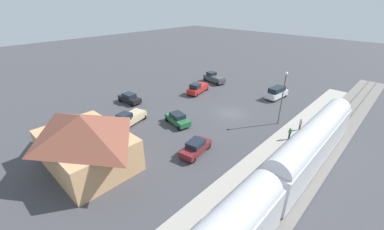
% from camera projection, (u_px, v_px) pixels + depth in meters
% --- Properties ---
extents(ground_plane, '(200.00, 200.00, 0.00)m').
position_uv_depth(ground_plane, '(231.00, 113.00, 39.32)').
color(ground_plane, '#424247').
extents(railway_track, '(4.80, 70.00, 0.30)m').
position_uv_depth(railway_track, '(322.00, 145.00, 30.67)').
color(railway_track, slate).
rests_on(railway_track, ground).
extents(platform, '(3.20, 46.00, 0.30)m').
position_uv_depth(platform, '(291.00, 134.00, 33.10)').
color(platform, '#A8A399').
rests_on(platform, ground).
extents(station_building, '(11.57, 8.25, 6.15)m').
position_uv_depth(station_building, '(85.00, 140.00, 25.94)').
color(station_building, tan).
rests_on(station_building, ground).
extents(pedestrian_on_platform, '(0.36, 0.36, 1.71)m').
position_uv_depth(pedestrian_on_platform, '(290.00, 133.00, 31.11)').
color(pedestrian_on_platform, '#333338').
rests_on(pedestrian_on_platform, platform).
extents(pedestrian_waiting_far, '(0.36, 0.36, 1.71)m').
position_uv_depth(pedestrian_waiting_far, '(300.00, 124.00, 33.36)').
color(pedestrian_waiting_far, '#333338').
rests_on(pedestrian_waiting_far, platform).
extents(sedan_maroon, '(2.53, 4.73, 1.74)m').
position_uv_depth(sedan_maroon, '(196.00, 147.00, 28.80)').
color(sedan_maroon, maroon).
rests_on(sedan_maroon, ground).
extents(pickup_charcoal, '(5.67, 3.24, 2.14)m').
position_uv_depth(pickup_charcoal, '(214.00, 78.00, 53.47)').
color(pickup_charcoal, '#47494F').
rests_on(pickup_charcoal, ground).
extents(pickup_tan, '(3.21, 5.71, 2.14)m').
position_uv_depth(pickup_tan, '(129.00, 118.00, 35.45)').
color(pickup_tan, '#C6B284').
rests_on(pickup_tan, ground).
extents(sedan_green, '(4.77, 2.90, 1.74)m').
position_uv_depth(sedan_green, '(178.00, 119.00, 35.62)').
color(sedan_green, '#236638').
rests_on(sedan_green, ground).
extents(suv_white, '(2.37, 5.05, 2.22)m').
position_uv_depth(suv_white, '(277.00, 93.00, 44.74)').
color(suv_white, white).
rests_on(suv_white, ground).
extents(pickup_red, '(3.02, 5.69, 2.14)m').
position_uv_depth(pickup_red, '(198.00, 88.00, 47.35)').
color(pickup_red, red).
rests_on(pickup_red, ground).
extents(sedan_black, '(4.62, 2.51, 1.74)m').
position_uv_depth(sedan_black, '(130.00, 98.00, 42.99)').
color(sedan_black, black).
rests_on(sedan_black, ground).
extents(light_pole_near_platform, '(0.44, 0.44, 7.96)m').
position_uv_depth(light_pole_near_platform, '(283.00, 92.00, 33.94)').
color(light_pole_near_platform, '#515156').
rests_on(light_pole_near_platform, ground).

